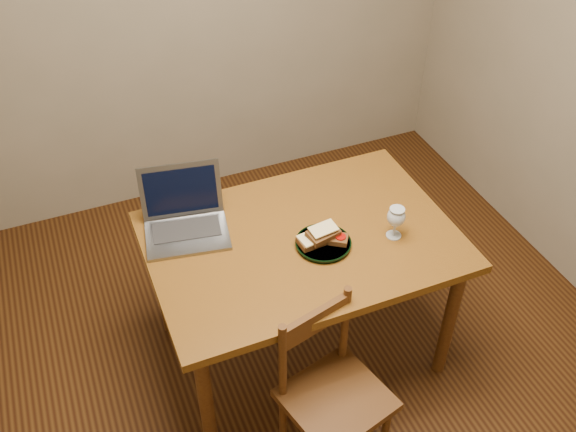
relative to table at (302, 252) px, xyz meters
name	(u,v)px	position (x,y,z in m)	size (l,w,h in m)	color
floor	(301,367)	(-0.04, -0.11, -0.66)	(3.20, 3.20, 0.02)	black
table	(302,252)	(0.00, 0.00, 0.00)	(1.30, 0.90, 0.74)	#512C0D
chair	(333,388)	(-0.10, -0.55, -0.21)	(0.46, 0.45, 0.41)	#42220D
plate	(323,244)	(0.06, -0.08, 0.10)	(0.24, 0.24, 0.02)	black
sandwich_cheese	(314,239)	(0.02, -0.07, 0.13)	(0.13, 0.08, 0.04)	#381E0C
sandwich_tomato	(334,238)	(0.11, -0.09, 0.12)	(0.11, 0.07, 0.03)	#381E0C
sandwich_top	(323,233)	(0.06, -0.07, 0.15)	(0.13, 0.08, 0.04)	#381E0C
milk_glass	(395,222)	(0.37, -0.14, 0.16)	(0.08, 0.08, 0.15)	white
laptop	(184,214)	(-0.44, 0.26, 0.15)	(0.40, 0.37, 0.25)	slate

